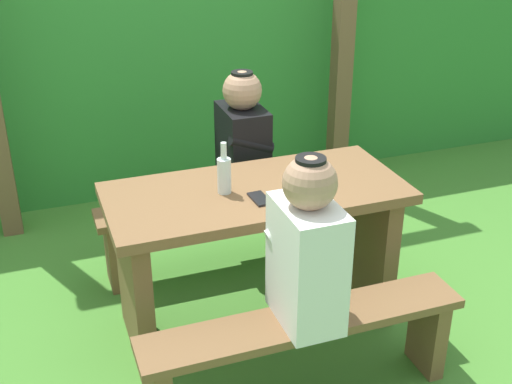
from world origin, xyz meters
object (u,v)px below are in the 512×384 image
(bench_far, at_px, (221,217))
(person_black_coat, at_px, (243,141))
(drinking_glass, at_px, (299,176))
(picnic_table, at_px, (256,234))
(person_white_shirt, at_px, (308,248))
(bench_near, at_px, (304,341))
(bottle_left, at_px, (224,174))
(cell_phone, at_px, (260,199))

(bench_far, xyz_separation_m, person_black_coat, (0.14, -0.00, 0.45))
(person_black_coat, distance_m, drinking_glass, 0.62)
(picnic_table, relative_size, drinking_glass, 15.05)
(person_black_coat, relative_size, drinking_glass, 7.74)
(bench_far, height_order, person_white_shirt, person_white_shirt)
(bench_near, bearing_deg, bottle_left, 104.06)
(picnic_table, xyz_separation_m, bottle_left, (-0.15, 0.01, 0.34))
(picnic_table, bearing_deg, bench_near, -90.00)
(bench_near, distance_m, cell_phone, 0.66)
(picnic_table, relative_size, person_black_coat, 1.95)
(bench_near, bearing_deg, bench_far, 90.00)
(bench_far, bearing_deg, bottle_left, -104.54)
(person_white_shirt, bearing_deg, person_black_coat, 83.57)
(person_white_shirt, bearing_deg, cell_phone, 93.35)
(drinking_glass, distance_m, bottle_left, 0.36)
(bench_near, relative_size, bottle_left, 5.71)
(person_black_coat, height_order, drinking_glass, person_black_coat)
(drinking_glass, bearing_deg, cell_phone, -159.70)
(bench_near, height_order, cell_phone, cell_phone)
(drinking_glass, bearing_deg, bottle_left, 173.36)
(bench_near, height_order, drinking_glass, drinking_glass)
(person_white_shirt, bearing_deg, bench_far, 90.17)
(bench_near, xyz_separation_m, drinking_glass, (0.20, 0.56, 0.49))
(person_white_shirt, distance_m, person_black_coat, 1.18)
(cell_phone, bearing_deg, person_black_coat, 73.84)
(person_white_shirt, xyz_separation_m, bottle_left, (-0.15, 0.60, 0.09))
(person_white_shirt, relative_size, cell_phone, 5.14)
(drinking_glass, distance_m, cell_phone, 0.25)
(bench_far, bearing_deg, bench_near, -90.00)
(bench_far, distance_m, drinking_glass, 0.82)
(picnic_table, bearing_deg, cell_phone, -101.76)
(bench_far, distance_m, cell_phone, 0.84)
(drinking_glass, bearing_deg, bench_far, 108.28)
(picnic_table, distance_m, person_black_coat, 0.65)
(person_black_coat, height_order, cell_phone, person_black_coat)
(person_white_shirt, bearing_deg, bottle_left, 104.45)
(picnic_table, relative_size, person_white_shirt, 1.95)
(bottle_left, bearing_deg, person_white_shirt, -75.55)
(bench_far, distance_m, person_white_shirt, 1.26)
(picnic_table, xyz_separation_m, cell_phone, (-0.02, -0.12, 0.25))
(drinking_glass, height_order, cell_phone, drinking_glass)
(picnic_table, height_order, person_black_coat, person_black_coat)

